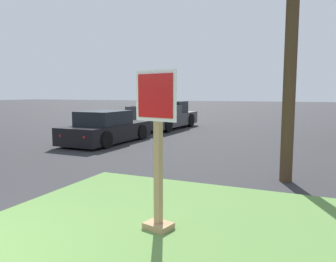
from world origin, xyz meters
name	(u,v)px	position (x,y,z in m)	size (l,w,h in m)	color
grass_corner_patch	(169,247)	(2.29, 1.67, 0.04)	(5.74, 5.56, 0.08)	#567F3D
stop_sign	(157,156)	(1.97, 2.02, 1.09)	(0.65, 0.35, 2.14)	#A3845B
manhole_cover	(40,204)	(-0.41, 2.28, 0.01)	(0.70, 0.70, 0.02)	black
parked_sedan_black	(106,129)	(-3.51, 8.85, 0.54)	(1.90, 4.15, 1.25)	black
pickup_truck_charcoal	(165,117)	(-3.57, 14.59, 0.62)	(2.22, 5.20, 1.48)	#38383D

